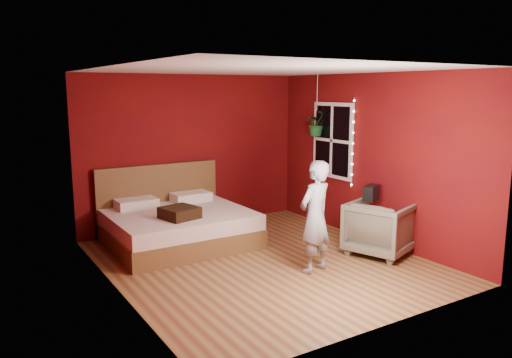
# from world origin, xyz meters

# --- Properties ---
(floor) EXTENTS (4.50, 4.50, 0.00)m
(floor) POSITION_xyz_m (0.00, 0.00, 0.00)
(floor) COLOR olive
(floor) RESTS_ON ground
(room_walls) EXTENTS (4.04, 4.54, 2.62)m
(room_walls) POSITION_xyz_m (0.00, 0.00, 1.68)
(room_walls) COLOR #640E0A
(room_walls) RESTS_ON ground
(window) EXTENTS (0.05, 0.97, 1.27)m
(window) POSITION_xyz_m (1.97, 0.90, 1.50)
(window) COLOR white
(window) RESTS_ON room_walls
(fairy_lights) EXTENTS (0.04, 0.04, 1.45)m
(fairy_lights) POSITION_xyz_m (1.94, 0.37, 1.50)
(fairy_lights) COLOR silver
(fairy_lights) RESTS_ON room_walls
(bed) EXTENTS (2.07, 1.76, 1.14)m
(bed) POSITION_xyz_m (-0.67, 1.42, 0.30)
(bed) COLOR brown
(bed) RESTS_ON ground
(person) EXTENTS (0.61, 0.48, 1.47)m
(person) POSITION_xyz_m (0.37, -0.66, 0.73)
(person) COLOR slate
(person) RESTS_ON ground
(armchair) EXTENTS (1.08, 1.07, 0.78)m
(armchair) POSITION_xyz_m (1.60, -0.62, 0.39)
(armchair) COLOR #6C6755
(armchair) RESTS_ON ground
(handbag) EXTENTS (0.34, 0.26, 0.22)m
(handbag) POSITION_xyz_m (1.55, -0.46, 0.88)
(handbag) COLOR black
(handbag) RESTS_ON armchair
(throw_pillow) EXTENTS (0.56, 0.56, 0.16)m
(throw_pillow) POSITION_xyz_m (-0.81, 0.96, 0.60)
(throw_pillow) COLOR black
(throw_pillow) RESTS_ON bed
(hanging_plant) EXTENTS (0.47, 0.43, 1.05)m
(hanging_plant) POSITION_xyz_m (1.88, 1.23, 1.77)
(hanging_plant) COLOR silver
(hanging_plant) RESTS_ON room_walls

